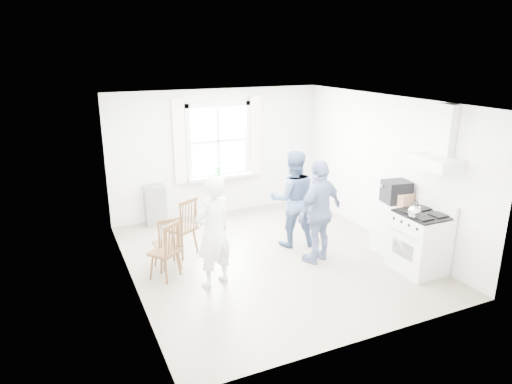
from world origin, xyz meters
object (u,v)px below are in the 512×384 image
(stereo_stack, at_px, (396,192))
(windsor_chair_a, at_px, (169,245))
(gas_stove, at_px, (419,242))
(low_cabinet, at_px, (392,228))
(windsor_chair_b, at_px, (168,238))
(person_right, at_px, (320,212))
(windsor_chair_c, at_px, (186,221))
(person_left, at_px, (213,232))
(person_mid, at_px, (293,199))

(stereo_stack, xyz_separation_m, windsor_chair_a, (-3.71, 0.61, -0.53))
(gas_stove, height_order, low_cabinet, gas_stove)
(stereo_stack, height_order, windsor_chair_a, stereo_stack)
(windsor_chair_b, xyz_separation_m, person_right, (2.31, -0.67, 0.32))
(low_cabinet, xyz_separation_m, person_right, (-1.32, 0.25, 0.41))
(low_cabinet, height_order, person_right, person_right)
(windsor_chair_c, bearing_deg, windsor_chair_b, -134.62)
(windsor_chair_b, height_order, person_right, person_right)
(windsor_chair_a, relative_size, windsor_chair_b, 1.03)
(person_left, distance_m, person_mid, 1.93)
(windsor_chair_a, bearing_deg, person_left, -38.66)
(stereo_stack, xyz_separation_m, person_mid, (-1.41, 0.99, -0.23))
(stereo_stack, distance_m, person_right, 1.37)
(low_cabinet, relative_size, windsor_chair_a, 0.98)
(windsor_chair_c, xyz_separation_m, person_mid, (1.84, -0.33, 0.24))
(person_left, xyz_separation_m, person_mid, (1.75, 0.82, 0.02))
(person_right, bearing_deg, windsor_chair_a, -29.27)
(person_mid, bearing_deg, low_cabinet, 160.31)
(person_left, bearing_deg, person_right, 161.77)
(person_mid, bearing_deg, windsor_chair_b, 18.17)
(stereo_stack, relative_size, person_left, 0.28)
(windsor_chair_a, xyz_separation_m, windsor_chair_c, (0.46, 0.70, 0.06))
(windsor_chair_b, bearing_deg, windsor_chair_a, -101.69)
(low_cabinet, height_order, person_left, person_left)
(low_cabinet, bearing_deg, person_right, 169.31)
(windsor_chair_c, distance_m, person_mid, 1.88)
(windsor_chair_a, relative_size, person_right, 0.54)
(windsor_chair_a, bearing_deg, person_right, -9.09)
(stereo_stack, bearing_deg, low_cabinet, -141.48)
(windsor_chair_a, relative_size, windsor_chair_c, 0.90)
(windsor_chair_c, distance_m, person_left, 1.17)
(stereo_stack, bearing_deg, windsor_chair_b, 166.02)
(gas_stove, xyz_separation_m, person_right, (-1.25, 0.95, 0.37))
(gas_stove, distance_m, windsor_chair_a, 3.86)
(low_cabinet, distance_m, person_left, 3.17)
(windsor_chair_c, height_order, person_right, person_right)
(gas_stove, distance_m, person_left, 3.21)
(person_left, height_order, person_mid, person_mid)
(windsor_chair_a, distance_m, person_mid, 2.35)
(gas_stove, relative_size, low_cabinet, 1.24)
(gas_stove, relative_size, windsor_chair_c, 1.10)
(low_cabinet, relative_size, person_right, 0.53)
(gas_stove, bearing_deg, windsor_chair_a, 159.85)
(windsor_chair_c, bearing_deg, windsor_chair_a, -123.41)
(windsor_chair_c, bearing_deg, person_mid, -10.14)
(windsor_chair_b, bearing_deg, stereo_stack, -13.98)
(low_cabinet, distance_m, person_right, 1.40)
(windsor_chair_a, relative_size, person_left, 0.55)
(gas_stove, relative_size, person_mid, 0.65)
(low_cabinet, bearing_deg, gas_stove, -95.68)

